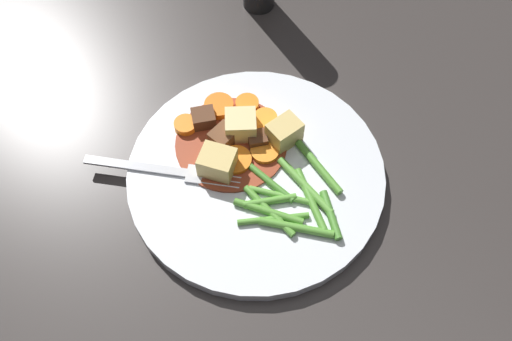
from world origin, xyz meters
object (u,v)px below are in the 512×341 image
at_px(carrot_slice_6, 236,160).
at_px(carrot_slice_2, 265,120).
at_px(meat_chunk_2, 223,137).
at_px(fork, 167,171).
at_px(carrot_slice_0, 258,128).
at_px(carrot_slice_1, 247,106).
at_px(meat_chunk_0, 204,119).
at_px(potato_chunk_2, 241,126).
at_px(potato_chunk_0, 284,133).
at_px(carrot_slice_5, 265,151).
at_px(carrot_slice_4, 219,107).
at_px(meat_chunk_1, 257,140).
at_px(potato_chunk_1, 217,163).
at_px(dinner_plate, 256,174).
at_px(carrot_slice_3, 186,126).

bearing_deg(carrot_slice_6, carrot_slice_2, -70.66).
distance_m(meat_chunk_2, fork, 0.07).
height_order(carrot_slice_0, meat_chunk_2, meat_chunk_2).
xyz_separation_m(carrot_slice_1, carrot_slice_6, (-0.05, 0.06, -0.00)).
bearing_deg(meat_chunk_0, carrot_slice_2, -127.90).
relative_size(carrot_slice_6, potato_chunk_2, 1.04).
height_order(potato_chunk_0, potato_chunk_2, same).
bearing_deg(carrot_slice_5, carrot_slice_2, -39.80).
distance_m(carrot_slice_2, carrot_slice_4, 0.06).
xyz_separation_m(potato_chunk_0, potato_chunk_2, (0.04, 0.03, -0.00)).
bearing_deg(carrot_slice_5, meat_chunk_0, 21.15).
distance_m(carrot_slice_4, fork, 0.10).
bearing_deg(carrot_slice_6, potato_chunk_0, -100.30).
relative_size(meat_chunk_0, meat_chunk_1, 1.24).
height_order(potato_chunk_1, meat_chunk_0, potato_chunk_1).
height_order(carrot_slice_6, potato_chunk_0, potato_chunk_0).
bearing_deg(carrot_slice_1, dinner_plate, 148.38).
relative_size(carrot_slice_4, potato_chunk_1, 0.93).
relative_size(carrot_slice_0, carrot_slice_5, 1.11).
distance_m(carrot_slice_1, carrot_slice_4, 0.03).
bearing_deg(meat_chunk_2, potato_chunk_2, -95.92).
height_order(carrot_slice_2, potato_chunk_2, potato_chunk_2).
xyz_separation_m(dinner_plate, carrot_slice_2, (0.04, -0.05, 0.01)).
bearing_deg(meat_chunk_0, carrot_slice_4, -77.82).
xyz_separation_m(carrot_slice_1, meat_chunk_2, (-0.02, 0.05, 0.00)).
bearing_deg(potato_chunk_1, potato_chunk_0, -100.26).
xyz_separation_m(carrot_slice_0, carrot_slice_5, (-0.03, 0.01, -0.00)).
relative_size(meat_chunk_2, fork, 0.20).
bearing_deg(carrot_slice_1, carrot_slice_2, -172.70).
bearing_deg(carrot_slice_3, meat_chunk_1, -142.72).
bearing_deg(carrot_slice_3, potato_chunk_0, -137.05).
distance_m(carrot_slice_0, meat_chunk_0, 0.06).
xyz_separation_m(dinner_plate, potato_chunk_2, (0.05, -0.02, 0.02)).
xyz_separation_m(carrot_slice_2, potato_chunk_1, (-0.02, 0.08, 0.01)).
distance_m(carrot_slice_3, meat_chunk_1, 0.08).
height_order(carrot_slice_4, meat_chunk_1, meat_chunk_1).
bearing_deg(carrot_slice_5, meat_chunk_1, -7.24).
bearing_deg(carrot_slice_2, fork, 82.46).
bearing_deg(carrot_slice_5, potato_chunk_0, -89.66).
xyz_separation_m(meat_chunk_2, fork, (0.01, 0.07, -0.01)).
bearing_deg(fork, carrot_slice_5, -116.23).
height_order(carrot_slice_5, fork, carrot_slice_5).
height_order(carrot_slice_6, meat_chunk_2, meat_chunk_2).
bearing_deg(potato_chunk_2, potato_chunk_1, 114.90).
bearing_deg(carrot_slice_1, carrot_slice_3, 72.79).
bearing_deg(potato_chunk_1, carrot_slice_6, -100.15).
bearing_deg(carrot_slice_1, carrot_slice_5, 159.38).
bearing_deg(carrot_slice_2, meat_chunk_0, 52.10).
xyz_separation_m(dinner_plate, carrot_slice_0, (0.04, -0.03, 0.01)).
distance_m(carrot_slice_1, fork, 0.12).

